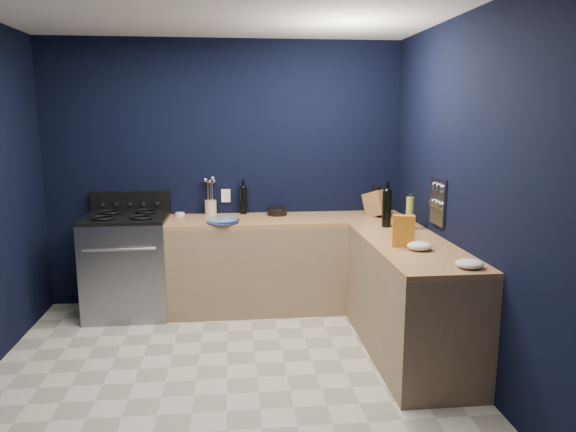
{
  "coord_description": "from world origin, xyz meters",
  "views": [
    {
      "loc": [
        0.06,
        -3.64,
        1.88
      ],
      "look_at": [
        0.55,
        1.0,
        1.0
      ],
      "focal_mm": 33.61,
      "sensor_mm": 36.0,
      "label": 1
    }
  ],
  "objects": [
    {
      "name": "oven_door",
      "position": [
        -0.93,
        1.1,
        0.45
      ],
      "size": [
        0.59,
        0.02,
        0.42
      ],
      "primitive_type": "cube",
      "color": "black",
      "rests_on": "gas_range"
    },
    {
      "name": "gas_range",
      "position": [
        -0.93,
        1.42,
        0.46
      ],
      "size": [
        0.76,
        0.66,
        0.92
      ],
      "primitive_type": "cube",
      "color": "gray",
      "rests_on": "floor"
    },
    {
      "name": "ramekin",
      "position": [
        -0.45,
        1.64,
        0.92
      ],
      "size": [
        0.11,
        0.11,
        0.03
      ],
      "primitive_type": "cylinder",
      "rotation": [
        0.0,
        0.0,
        0.36
      ],
      "color": "white",
      "rests_on": "top_back"
    },
    {
      "name": "plate_stack",
      "position": [
        -0.03,
        1.23,
        0.92
      ],
      "size": [
        0.33,
        0.33,
        0.04
      ],
      "primitive_type": "cylinder",
      "rotation": [
        0.0,
        0.0,
        -0.21
      ],
      "color": "#33548D",
      "rests_on": "top_back"
    },
    {
      "name": "top_right",
      "position": [
        1.44,
        0.29,
        0.88
      ],
      "size": [
        0.63,
        1.67,
        0.04
      ],
      "primitive_type": "cube",
      "color": "brown",
      "rests_on": "cab_right"
    },
    {
      "name": "spice_jar_far",
      "position": [
        1.51,
        0.63,
        0.95
      ],
      "size": [
        0.05,
        0.05,
        0.09
      ],
      "primitive_type": "cylinder",
      "rotation": [
        0.0,
        0.0,
        0.14
      ],
      "color": "olive",
      "rests_on": "top_right"
    },
    {
      "name": "knife_block",
      "position": [
        1.46,
        1.44,
        1.02
      ],
      "size": [
        0.26,
        0.31,
        0.3
      ],
      "primitive_type": "cube",
      "rotation": [
        -0.31,
        0.0,
        0.56
      ],
      "color": "brown",
      "rests_on": "top_back"
    },
    {
      "name": "towel_end",
      "position": [
        1.59,
        -0.41,
        0.93
      ],
      "size": [
        0.24,
        0.23,
        0.06
      ],
      "primitive_type": "ellipsoid",
      "rotation": [
        0.0,
        0.0,
        0.42
      ],
      "color": "white",
      "rests_on": "top_right"
    },
    {
      "name": "wall_back",
      "position": [
        0.0,
        1.76,
        1.3
      ],
      "size": [
        3.5,
        0.02,
        2.6
      ],
      "primitive_type": "cube",
      "color": "black",
      "rests_on": "ground"
    },
    {
      "name": "wine_bottle_back",
      "position": [
        0.17,
        1.69,
        1.03
      ],
      "size": [
        0.08,
        0.08,
        0.27
      ],
      "primitive_type": "cylinder",
      "rotation": [
        0.0,
        0.0,
        0.17
      ],
      "color": "black",
      "rests_on": "top_back"
    },
    {
      "name": "floor",
      "position": [
        0.0,
        0.0,
        -0.01
      ],
      "size": [
        3.5,
        3.5,
        0.02
      ],
      "primitive_type": "cube",
      "color": "beige",
      "rests_on": "ground"
    },
    {
      "name": "cab_back",
      "position": [
        0.6,
        1.44,
        0.43
      ],
      "size": [
        2.3,
        0.63,
        0.86
      ],
      "primitive_type": "cube",
      "color": "#8C7052",
      "rests_on": "floor"
    },
    {
      "name": "wall_outlet",
      "position": [
        0.0,
        1.74,
        1.08
      ],
      "size": [
        0.09,
        0.02,
        0.13
      ],
      "primitive_type": "cube",
      "color": "white",
      "rests_on": "wall_back"
    },
    {
      "name": "oil_bottle",
      "position": [
        1.59,
        0.8,
        1.04
      ],
      "size": [
        0.07,
        0.07,
        0.28
      ],
      "primitive_type": "cylinder",
      "rotation": [
        0.0,
        0.0,
        0.09
      ],
      "color": "#8DA53C",
      "rests_on": "top_right"
    },
    {
      "name": "spice_panel",
      "position": [
        1.74,
        0.55,
        1.18
      ],
      "size": [
        0.02,
        0.28,
        0.38
      ],
      "primitive_type": "cube",
      "color": "gray",
      "rests_on": "wall_right"
    },
    {
      "name": "wall_right",
      "position": [
        1.76,
        0.0,
        1.3
      ],
      "size": [
        0.02,
        3.5,
        2.6
      ],
      "primitive_type": "cube",
      "color": "black",
      "rests_on": "ground"
    },
    {
      "name": "wall_front",
      "position": [
        0.0,
        -1.76,
        1.3
      ],
      "size": [
        3.5,
        0.02,
        2.6
      ],
      "primitive_type": "cube",
      "color": "black",
      "rests_on": "ground"
    },
    {
      "name": "towel_front",
      "position": [
        1.42,
        0.08,
        0.93
      ],
      "size": [
        0.22,
        0.2,
        0.07
      ],
      "primitive_type": "ellipsoid",
      "rotation": [
        0.0,
        0.0,
        -0.22
      ],
      "color": "white",
      "rests_on": "top_right"
    },
    {
      "name": "crouton_bag",
      "position": [
        1.34,
        0.2,
        1.02
      ],
      "size": [
        0.18,
        0.11,
        0.24
      ],
      "primitive_type": "cube",
      "rotation": [
        0.0,
        0.0,
        -0.24
      ],
      "color": "#A23B1D",
      "rests_on": "top_right"
    },
    {
      "name": "spice_jar_near",
      "position": [
        1.48,
        0.49,
        0.96
      ],
      "size": [
        0.05,
        0.05,
        0.11
      ],
      "primitive_type": "cylinder",
      "rotation": [
        0.0,
        0.0,
        0.02
      ],
      "color": "olive",
      "rests_on": "top_right"
    },
    {
      "name": "backguard",
      "position": [
        -0.93,
        1.72,
        1.04
      ],
      "size": [
        0.76,
        0.06,
        0.2
      ],
      "primitive_type": "cube",
      "color": "black",
      "rests_on": "gas_range"
    },
    {
      "name": "cooktop",
      "position": [
        -0.93,
        1.42,
        0.94
      ],
      "size": [
        0.76,
        0.66,
        0.03
      ],
      "primitive_type": "cube",
      "color": "black",
      "rests_on": "gas_range"
    },
    {
      "name": "wine_bottle_right",
      "position": [
        1.42,
        0.93,
        1.06
      ],
      "size": [
        0.1,
        0.1,
        0.32
      ],
      "primitive_type": "cylinder",
      "rotation": [
        0.0,
        0.0,
        0.3
      ],
      "color": "black",
      "rests_on": "top_right"
    },
    {
      "name": "cab_right",
      "position": [
        1.44,
        0.29,
        0.43
      ],
      "size": [
        0.63,
        1.67,
        0.86
      ],
      "primitive_type": "cube",
      "color": "#8C7052",
      "rests_on": "floor"
    },
    {
      "name": "lemon_basket",
      "position": [
        0.5,
        1.59,
        0.94
      ],
      "size": [
        0.24,
        0.24,
        0.07
      ],
      "primitive_type": "cylinder",
      "rotation": [
        0.0,
        0.0,
        -0.3
      ],
      "color": "black",
      "rests_on": "top_back"
    },
    {
      "name": "top_back",
      "position": [
        0.6,
        1.44,
        0.88
      ],
      "size": [
        2.3,
        0.63,
        0.04
      ],
      "primitive_type": "cube",
      "color": "brown",
      "rests_on": "cab_back"
    },
    {
      "name": "utensil_crock",
      "position": [
        -0.15,
        1.69,
        0.97
      ],
      "size": [
        0.14,
        0.14,
        0.14
      ],
      "primitive_type": "cylinder",
      "rotation": [
        0.0,
        0.0,
        0.3
      ],
      "color": "beige",
      "rests_on": "top_back"
    }
  ]
}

